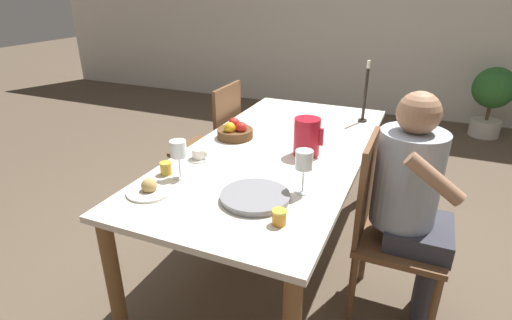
{
  "coord_description": "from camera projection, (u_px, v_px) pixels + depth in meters",
  "views": [
    {
      "loc": [
        0.73,
        -1.99,
        1.59
      ],
      "look_at": [
        0.0,
        -0.3,
        0.77
      ],
      "focal_mm": 28.0,
      "sensor_mm": 36.0,
      "label": 1
    }
  ],
  "objects": [
    {
      "name": "person_seated",
      "position": [
        413.0,
        193.0,
        1.86
      ],
      "size": [
        0.39,
        0.41,
        1.17
      ],
      "rotation": [
        0.0,
        0.0,
        -1.57
      ],
      "color": "#33333D",
      "rests_on": "ground_plane"
    },
    {
      "name": "jam_jar_red",
      "position": [
        166.0,
        168.0,
        1.97
      ],
      "size": [
        0.06,
        0.06,
        0.06
      ],
      "color": "gold",
      "rests_on": "dining_table"
    },
    {
      "name": "wine_glass_juice",
      "position": [
        178.0,
        151.0,
        1.89
      ],
      "size": [
        0.08,
        0.08,
        0.19
      ],
      "color": "white",
      "rests_on": "dining_table"
    },
    {
      "name": "bread_plate",
      "position": [
        149.0,
        189.0,
        1.8
      ],
      "size": [
        0.21,
        0.21,
        0.07
      ],
      "color": "silver",
      "rests_on": "dining_table"
    },
    {
      "name": "serving_tray",
      "position": [
        255.0,
        197.0,
        1.74
      ],
      "size": [
        0.31,
        0.31,
        0.03
      ],
      "color": "gray",
      "rests_on": "dining_table"
    },
    {
      "name": "dining_table",
      "position": [
        277.0,
        162.0,
        2.32
      ],
      "size": [
        0.96,
        2.01,
        0.72
      ],
      "color": "silver",
      "rests_on": "ground_plane"
    },
    {
      "name": "wall_back",
      "position": [
        375.0,
        9.0,
        4.91
      ],
      "size": [
        10.0,
        0.06,
        2.6
      ],
      "color": "silver",
      "rests_on": "ground_plane"
    },
    {
      "name": "fruit_bowl",
      "position": [
        235.0,
        131.0,
        2.43
      ],
      "size": [
        0.22,
        0.22,
        0.11
      ],
      "color": "brown",
      "rests_on": "dining_table"
    },
    {
      "name": "red_pitcher",
      "position": [
        307.0,
        137.0,
        2.17
      ],
      "size": [
        0.17,
        0.14,
        0.21
      ],
      "color": "#A31423",
      "rests_on": "dining_table"
    },
    {
      "name": "wine_glass_water",
      "position": [
        304.0,
        162.0,
        1.75
      ],
      "size": [
        0.08,
        0.08,
        0.2
      ],
      "color": "white",
      "rests_on": "dining_table"
    },
    {
      "name": "chair_person_side",
      "position": [
        387.0,
        227.0,
        1.96
      ],
      "size": [
        0.42,
        0.42,
        0.94
      ],
      "rotation": [
        0.0,
        0.0,
        -1.57
      ],
      "color": "brown",
      "rests_on": "ground_plane"
    },
    {
      "name": "jam_jar_amber",
      "position": [
        279.0,
        216.0,
        1.56
      ],
      "size": [
        0.06,
        0.06,
        0.06
      ],
      "color": "#C67A1E",
      "rests_on": "dining_table"
    },
    {
      "name": "teacup_near_person",
      "position": [
        199.0,
        155.0,
        2.14
      ],
      "size": [
        0.13,
        0.13,
        0.06
      ],
      "color": "silver",
      "rests_on": "dining_table"
    },
    {
      "name": "potted_plant",
      "position": [
        492.0,
        95.0,
        4.37
      ],
      "size": [
        0.44,
        0.44,
        0.77
      ],
      "color": "beige",
      "rests_on": "ground_plane"
    },
    {
      "name": "chair_opposite",
      "position": [
        214.0,
        143.0,
        2.99
      ],
      "size": [
        0.42,
        0.42,
        0.94
      ],
      "rotation": [
        0.0,
        0.0,
        1.57
      ],
      "color": "brown",
      "rests_on": "ground_plane"
    },
    {
      "name": "candlestick_tall",
      "position": [
        365.0,
        97.0,
        2.67
      ],
      "size": [
        0.06,
        0.06,
        0.41
      ],
      "color": "black",
      "rests_on": "dining_table"
    },
    {
      "name": "ground_plane",
      "position": [
        274.0,
        252.0,
        2.58
      ],
      "size": [
        20.0,
        20.0,
        0.0
      ],
      "primitive_type": "plane",
      "color": "brown"
    }
  ]
}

